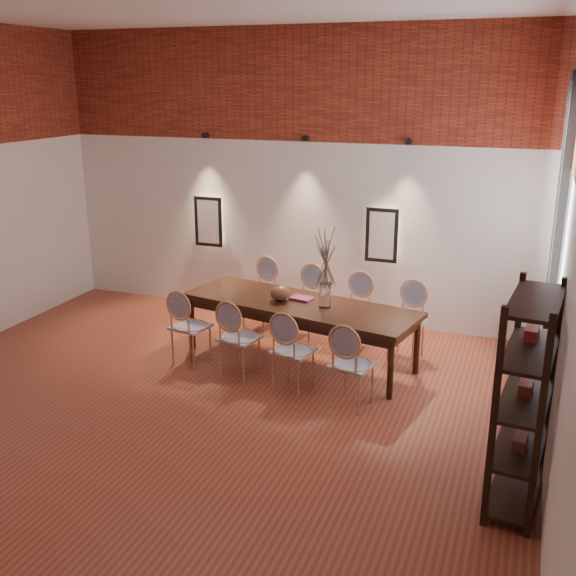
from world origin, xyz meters
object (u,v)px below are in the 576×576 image
(chair_far_a, at_px, (260,294))
(vase, at_px, (325,295))
(chair_far_b, at_px, (305,303))
(chair_near_a, at_px, (191,326))
(chair_far_c, at_px, (353,312))
(book, at_px, (301,298))
(chair_far_d, at_px, (407,322))
(shelving_rack, at_px, (525,399))
(chair_near_c, at_px, (293,351))
(chair_near_b, at_px, (240,338))
(chair_near_d, at_px, (352,365))
(bowl, at_px, (280,293))
(dining_table, at_px, (299,332))

(chair_far_a, distance_m, vase, 1.67)
(chair_far_b, height_order, vase, vase)
(chair_near_a, height_order, chair_far_c, same)
(book, bearing_deg, chair_far_c, 46.69)
(chair_far_a, relative_size, chair_far_d, 1.00)
(vase, bearing_deg, shelving_rack, -41.31)
(vase, bearing_deg, chair_near_c, -99.99)
(chair_far_d, bearing_deg, chair_far_c, -0.00)
(chair_near_c, height_order, book, chair_near_c)
(chair_near_b, relative_size, chair_far_c, 1.00)
(chair_near_d, bearing_deg, bowl, 152.39)
(chair_near_b, relative_size, chair_far_d, 1.00)
(chair_far_c, bearing_deg, dining_table, 64.13)
(chair_far_b, bearing_deg, dining_table, 115.87)
(dining_table, relative_size, chair_far_a, 3.07)
(bowl, bearing_deg, chair_far_c, 41.45)
(bowl, bearing_deg, shelving_rack, -35.80)
(vase, height_order, book, vase)
(chair_far_a, relative_size, chair_far_c, 1.00)
(vase, distance_m, book, 0.42)
(chair_far_a, relative_size, bowl, 3.92)
(chair_far_b, bearing_deg, shelving_rack, 145.79)
(book, relative_size, shelving_rack, 0.14)
(bowl, bearing_deg, chair_far_d, 19.67)
(chair_far_c, xyz_separation_m, bowl, (-0.75, -0.66, 0.37))
(chair_far_d, bearing_deg, book, 29.58)
(book, height_order, shelving_rack, shelving_rack)
(chair_near_c, bearing_deg, shelving_rack, -16.56)
(chair_near_c, height_order, chair_far_b, same)
(chair_far_c, relative_size, vase, 3.13)
(chair_far_d, bearing_deg, chair_near_c, 64.13)
(chair_far_b, bearing_deg, chair_far_a, -0.00)
(chair_far_d, bearing_deg, dining_table, 34.50)
(chair_far_c, height_order, bowl, chair_far_c)
(chair_far_b, height_order, bowl, chair_far_b)
(chair_far_a, xyz_separation_m, bowl, (0.67, -0.94, 0.37))
(chair_near_a, distance_m, chair_near_c, 1.44)
(chair_near_a, distance_m, chair_far_b, 1.65)
(chair_near_a, bearing_deg, chair_far_d, 34.50)
(dining_table, relative_size, chair_far_c, 3.07)
(shelving_rack, bearing_deg, bowl, 149.76)
(chair_near_a, xyz_separation_m, chair_far_b, (1.00, 1.32, 0.00))
(chair_near_c, height_order, shelving_rack, shelving_rack)
(bowl, height_order, book, bowl)
(dining_table, bearing_deg, chair_far_a, 145.50)
(bowl, relative_size, book, 0.92)
(chair_near_b, distance_m, vase, 1.11)
(chair_near_c, relative_size, chair_far_d, 1.00)
(chair_far_b, relative_size, vase, 3.13)
(chair_far_c, relative_size, bowl, 3.92)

